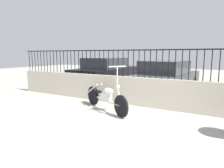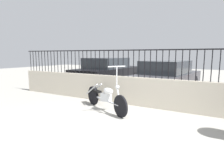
# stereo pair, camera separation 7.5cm
# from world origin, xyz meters

# --- Properties ---
(ground_plane) EXTENTS (40.00, 40.00, 0.00)m
(ground_plane) POSITION_xyz_m (0.00, 0.00, 0.00)
(ground_plane) COLOR gray
(low_wall) EXTENTS (10.81, 0.18, 0.90)m
(low_wall) POSITION_xyz_m (0.00, 2.40, 0.45)
(low_wall) COLOR beige
(low_wall) RESTS_ON ground_plane
(fence_railing) EXTENTS (10.81, 0.04, 0.86)m
(fence_railing) POSITION_xyz_m (-0.00, 2.40, 1.47)
(fence_railing) COLOR black
(fence_railing) RESTS_ON low_wall
(motorcycle_silver) EXTENTS (2.02, 1.14, 1.32)m
(motorcycle_silver) POSITION_xyz_m (-0.88, 1.48, 0.39)
(motorcycle_silver) COLOR black
(motorcycle_silver) RESTS_ON ground_plane
(car_black) EXTENTS (1.87, 4.42, 1.43)m
(car_black) POSITION_xyz_m (-3.17, 5.40, 0.72)
(car_black) COLOR black
(car_black) RESTS_ON ground_plane
(car_dark_grey) EXTENTS (2.09, 4.42, 1.35)m
(car_dark_grey) POSITION_xyz_m (-0.03, 5.02, 0.68)
(car_dark_grey) COLOR black
(car_dark_grey) RESTS_ON ground_plane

